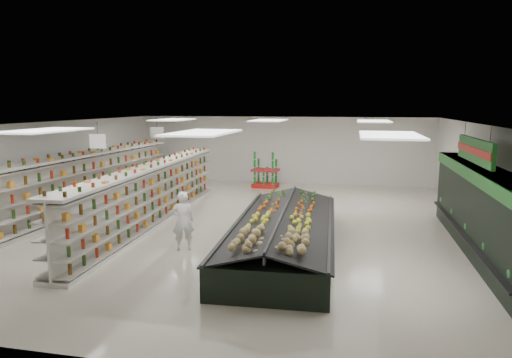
% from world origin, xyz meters
% --- Properties ---
extents(floor, '(16.00, 16.00, 0.00)m').
position_xyz_m(floor, '(0.00, 0.00, 0.00)').
color(floor, beige).
rests_on(floor, ground).
extents(ceiling, '(14.00, 16.00, 0.02)m').
position_xyz_m(ceiling, '(0.00, 0.00, 3.20)').
color(ceiling, white).
rests_on(ceiling, wall_back).
extents(wall_back, '(14.00, 0.02, 3.20)m').
position_xyz_m(wall_back, '(0.00, 8.00, 1.60)').
color(wall_back, silver).
rests_on(wall_back, floor).
extents(wall_front, '(14.00, 0.02, 3.20)m').
position_xyz_m(wall_front, '(0.00, -8.00, 1.60)').
color(wall_front, silver).
rests_on(wall_front, floor).
extents(wall_left, '(0.02, 16.00, 3.20)m').
position_xyz_m(wall_left, '(-7.00, 0.00, 1.60)').
color(wall_left, silver).
rests_on(wall_left, floor).
extents(wall_right, '(0.02, 16.00, 3.20)m').
position_xyz_m(wall_right, '(7.00, 0.00, 1.60)').
color(wall_right, silver).
rests_on(wall_right, floor).
extents(produce_wall_case, '(0.93, 8.00, 2.20)m').
position_xyz_m(produce_wall_case, '(6.53, -1.50, 1.24)').
color(produce_wall_case, black).
rests_on(produce_wall_case, floor).
extents(aisle_sign_near, '(0.52, 0.06, 0.75)m').
position_xyz_m(aisle_sign_near, '(-3.80, -2.00, 2.75)').
color(aisle_sign_near, white).
rests_on(aisle_sign_near, ceiling).
extents(aisle_sign_far, '(0.52, 0.06, 0.75)m').
position_xyz_m(aisle_sign_far, '(-3.80, 2.00, 2.75)').
color(aisle_sign_far, white).
rests_on(aisle_sign_far, ceiling).
extents(hortifruti_banner, '(0.12, 3.20, 0.95)m').
position_xyz_m(hortifruti_banner, '(6.25, -1.50, 2.65)').
color(hortifruti_banner, '#1D6F24').
rests_on(hortifruti_banner, ceiling).
extents(gondola_left, '(1.34, 11.95, 2.07)m').
position_xyz_m(gondola_left, '(-6.07, 0.36, 0.95)').
color(gondola_left, silver).
rests_on(gondola_left, floor).
extents(gondola_center, '(1.16, 10.85, 1.88)m').
position_xyz_m(gondola_center, '(-2.97, -0.36, 0.86)').
color(gondola_center, silver).
rests_on(gondola_center, floor).
extents(produce_island, '(2.92, 7.29, 1.07)m').
position_xyz_m(produce_island, '(1.57, -2.20, 0.49)').
color(produce_island, black).
rests_on(produce_island, floor).
extents(soda_endcap, '(1.26, 0.93, 1.51)m').
position_xyz_m(soda_endcap, '(-0.63, 6.67, 0.73)').
color(soda_endcap, red).
rests_on(soda_endcap, floor).
extents(shopper_main, '(0.67, 0.57, 1.57)m').
position_xyz_m(shopper_main, '(-1.00, -2.80, 0.79)').
color(shopper_main, silver).
rests_on(shopper_main, floor).
extents(shopper_background, '(0.60, 0.85, 1.61)m').
position_xyz_m(shopper_background, '(-3.69, 4.49, 0.81)').
color(shopper_background, tan).
rests_on(shopper_background, floor).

